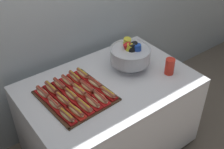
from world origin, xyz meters
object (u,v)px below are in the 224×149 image
at_px(hot_dog_9, 80,91).
at_px(hot_dog_0, 67,116).
at_px(buffet_table, 109,115).
at_px(hot_dog_3, 93,102).
at_px(hot_dog_1, 76,111).
at_px(hot_dog_14, 60,85).
at_px(hot_dog_17, 83,74).
at_px(serving_tray, 76,96).
at_px(hot_dog_12, 43,93).
at_px(hot_dog_10, 87,87).
at_px(cup_stack, 170,66).
at_px(hot_dog_6, 54,104).
at_px(punch_bowl, 130,54).
at_px(hot_dog_11, 95,83).
at_px(hot_dog_7, 63,100).
at_px(hot_dog_5, 108,93).
at_px(hot_dog_2, 84,106).
at_px(hot_dog_15, 68,81).
at_px(hot_dog_16, 75,78).
at_px(hot_dog_4, 101,98).
at_px(hot_dog_8, 71,95).
at_px(hot_dog_13, 51,89).

bearing_deg(hot_dog_9, hot_dog_0, -139.92).
relative_size(buffet_table, hot_dog_3, 7.96).
height_order(hot_dog_1, hot_dog_14, hot_dog_14).
relative_size(hot_dog_3, hot_dog_17, 1.05).
xyz_separation_m(serving_tray, hot_dog_12, (-0.20, 0.15, 0.03)).
bearing_deg(hot_dog_10, cup_stack, -18.01).
distance_m(hot_dog_6, punch_bowl, 0.78).
relative_size(hot_dog_14, hot_dog_17, 0.96).
bearing_deg(serving_tray, hot_dog_11, 3.82).
bearing_deg(cup_stack, hot_dog_0, 177.77).
height_order(serving_tray, hot_dog_3, hot_dog_3).
xyz_separation_m(hot_dog_0, hot_dog_12, (-0.02, 0.33, -0.00)).
bearing_deg(punch_bowl, hot_dog_7, -175.25).
bearing_deg(hot_dog_5, hot_dog_7, 155.01).
relative_size(buffet_table, hot_dog_10, 8.17).
xyz_separation_m(hot_dog_2, hot_dog_12, (-0.17, 0.32, -0.00)).
bearing_deg(serving_tray, hot_dog_15, 81.02).
bearing_deg(serving_tray, hot_dog_17, 45.17).
bearing_deg(hot_dog_5, punch_bowl, 27.71).
distance_m(hot_dog_5, hot_dog_7, 0.34).
distance_m(hot_dog_1, hot_dog_16, 0.40).
bearing_deg(hot_dog_3, hot_dog_4, 3.82).
xyz_separation_m(hot_dog_0, hot_dog_16, (0.28, 0.35, -0.00)).
bearing_deg(hot_dog_7, hot_dog_10, 3.82).
xyz_separation_m(buffet_table, hot_dog_16, (-0.20, 0.19, 0.40)).
bearing_deg(hot_dog_11, hot_dog_14, 147.57).
bearing_deg(hot_dog_1, hot_dog_10, 40.08).
bearing_deg(serving_tray, hot_dog_1, -120.46).
xyz_separation_m(hot_dog_10, hot_dog_15, (-0.09, 0.16, -0.00)).
bearing_deg(hot_dog_0, hot_dog_12, 93.82).
bearing_deg(serving_tray, hot_dog_3, -73.37).
relative_size(hot_dog_8, hot_dog_12, 0.98).
bearing_deg(hot_dog_6, hot_dog_10, 3.82).
xyz_separation_m(serving_tray, hot_dog_1, (-0.10, -0.17, 0.03)).
relative_size(hot_dog_12, hot_dog_14, 1.02).
xyz_separation_m(hot_dog_0, cup_stack, (0.97, -0.04, 0.04)).
relative_size(hot_dog_0, hot_dog_2, 1.01).
xyz_separation_m(hot_dog_6, hot_dog_16, (0.29, 0.18, -0.00)).
bearing_deg(hot_dog_5, hot_dog_13, 136.10).
xyz_separation_m(hot_dog_10, hot_dog_13, (-0.24, 0.15, 0.00)).
distance_m(buffet_table, hot_dog_8, 0.53).
relative_size(hot_dog_0, hot_dog_16, 0.98).
bearing_deg(hot_dog_11, hot_dog_12, 160.07).
bearing_deg(serving_tray, hot_dog_6, -176.18).
height_order(hot_dog_4, hot_dog_8, same).
height_order(hot_dog_5, cup_stack, cup_stack).
xyz_separation_m(hot_dog_6, hot_dog_7, (0.07, 0.01, -0.00)).
distance_m(hot_dog_11, hot_dog_16, 0.18).
bearing_deg(hot_dog_4, hot_dog_3, -176.18).
distance_m(hot_dog_9, hot_dog_16, 0.18).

